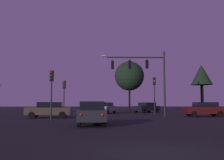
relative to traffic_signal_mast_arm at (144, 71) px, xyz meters
name	(u,v)px	position (x,y,z in m)	size (l,w,h in m)	color
ground_plane	(110,115)	(-3.41, 4.41, -4.85)	(168.00, 168.00, 0.00)	black
traffic_signal_mast_arm	(144,71)	(0.00, 0.00, 0.00)	(6.83, 0.50, 6.92)	#232326
traffic_light_corner_left	(52,85)	(-8.84, -5.49, -1.91)	(0.31, 0.36, 4.13)	#232326
traffic_light_corner_right	(154,88)	(1.70, 2.67, -1.72)	(0.33, 0.37, 4.42)	#232326
traffic_light_median	(64,91)	(-8.66, 1.90, -2.05)	(0.35, 0.38, 3.93)	#232326
car_nearside_lane	(92,113)	(-5.39, -10.42, -4.05)	(1.79, 4.47, 1.52)	#232328
car_crossing_left	(49,110)	(-9.64, -1.78, -4.06)	(4.36, 1.84, 1.52)	#473828
car_crossing_right	(204,109)	(6.26, -0.49, -4.06)	(4.25, 1.86, 1.52)	#4C0F0F
car_far_lane	(147,107)	(2.55, 11.62, -4.05)	(4.49, 4.06, 1.52)	black
car_parked_lot	(105,108)	(-3.77, 8.70, -4.05)	(3.36, 4.69, 1.52)	gray
tree_left_far	(201,75)	(10.05, 9.14, 0.56)	(3.06, 3.06, 6.96)	black
tree_center_horizon	(129,76)	(0.73, 17.59, 1.25)	(5.10, 5.10, 8.67)	black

